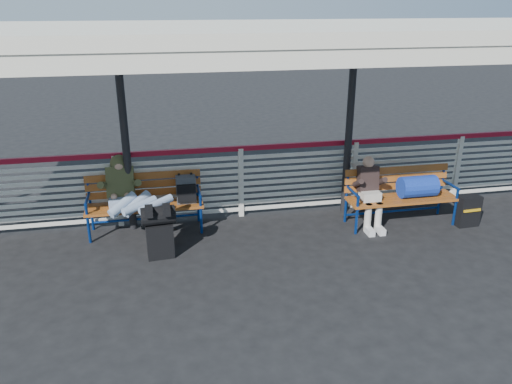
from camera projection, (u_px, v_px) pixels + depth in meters
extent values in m
plane|color=black|center=(265.00, 270.00, 6.83)|extent=(60.00, 60.00, 0.00)
cube|color=silver|center=(241.00, 183.00, 8.35)|extent=(12.00, 0.04, 1.04)
cube|color=maroon|center=(241.00, 148.00, 8.14)|extent=(12.00, 0.06, 0.08)
cube|color=silver|center=(252.00, 31.00, 6.55)|extent=(12.60, 3.60, 0.16)
cube|color=silver|center=(285.00, 55.00, 4.99)|extent=(12.60, 0.06, 0.30)
cylinder|color=black|center=(125.00, 138.00, 7.56)|extent=(0.12, 0.12, 3.00)
cylinder|color=black|center=(349.00, 127.00, 8.22)|extent=(0.12, 0.12, 3.00)
cube|color=black|center=(160.00, 240.00, 7.11)|extent=(0.39, 0.26, 0.51)
cylinder|color=black|center=(158.00, 216.00, 6.97)|extent=(0.49, 0.30, 0.26)
cube|color=#B05522|center=(145.00, 206.00, 7.79)|extent=(1.80, 0.50, 0.04)
cube|color=#B05522|center=(144.00, 184.00, 7.93)|extent=(1.80, 0.10, 0.40)
cylinder|color=navy|center=(89.00, 229.00, 7.53)|extent=(0.04, 0.04, 0.45)
cylinder|color=navy|center=(201.00, 220.00, 7.85)|extent=(0.04, 0.04, 0.45)
cylinder|color=navy|center=(90.00, 204.00, 7.88)|extent=(0.04, 0.04, 0.90)
cylinder|color=navy|center=(198.00, 196.00, 8.20)|extent=(0.04, 0.04, 0.90)
cube|color=#474B4F|center=(186.00, 189.00, 7.83)|extent=(0.31, 0.19, 0.43)
cube|color=#B05522|center=(402.00, 199.00, 8.08)|extent=(1.80, 0.50, 0.04)
cube|color=#B05522|center=(396.00, 178.00, 8.22)|extent=(1.80, 0.10, 0.40)
cylinder|color=navy|center=(356.00, 221.00, 7.82)|extent=(0.04, 0.04, 0.45)
cylinder|color=navy|center=(455.00, 212.00, 8.13)|extent=(0.04, 0.04, 0.45)
cylinder|color=navy|center=(346.00, 197.00, 8.17)|extent=(0.04, 0.04, 0.90)
cylinder|color=navy|center=(441.00, 189.00, 8.48)|extent=(0.04, 0.04, 0.90)
cylinder|color=navy|center=(418.00, 187.00, 8.06)|extent=(0.60, 0.35, 0.35)
cube|color=#87A0B6|center=(121.00, 202.00, 7.70)|extent=(0.36, 0.26, 0.18)
cube|color=#494A27|center=(120.00, 182.00, 7.79)|extent=(0.42, 0.38, 0.53)
sphere|color=#494A27|center=(119.00, 163.00, 7.78)|extent=(0.28, 0.28, 0.28)
sphere|color=tan|center=(119.00, 165.00, 7.74)|extent=(0.21, 0.21, 0.21)
cube|color=black|center=(149.00, 211.00, 6.86)|extent=(0.11, 0.27, 0.10)
cube|color=black|center=(167.00, 210.00, 6.90)|extent=(0.11, 0.27, 0.10)
cube|color=beige|center=(370.00, 196.00, 7.98)|extent=(0.30, 0.24, 0.16)
cube|color=black|center=(368.00, 178.00, 8.01)|extent=(0.32, 0.23, 0.42)
sphere|color=tan|center=(369.00, 162.00, 7.94)|extent=(0.19, 0.19, 0.19)
cylinder|color=beige|center=(368.00, 218.00, 7.90)|extent=(0.11, 0.11, 0.46)
cylinder|color=beige|center=(378.00, 217.00, 7.93)|extent=(0.11, 0.11, 0.46)
cube|color=silver|center=(369.00, 231.00, 7.88)|extent=(0.10, 0.24, 0.10)
cube|color=silver|center=(380.00, 230.00, 7.91)|extent=(0.10, 0.24, 0.10)
cube|color=black|center=(468.00, 211.00, 8.11)|extent=(0.38, 0.23, 0.51)
cube|color=gold|center=(472.00, 211.00, 7.99)|extent=(0.31, 0.04, 0.04)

